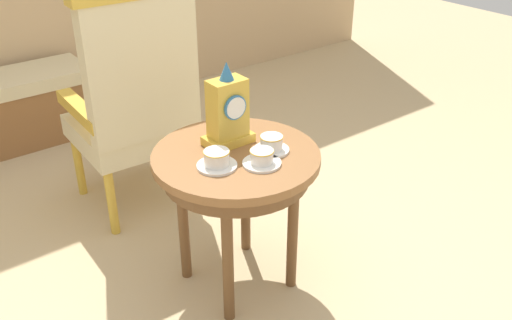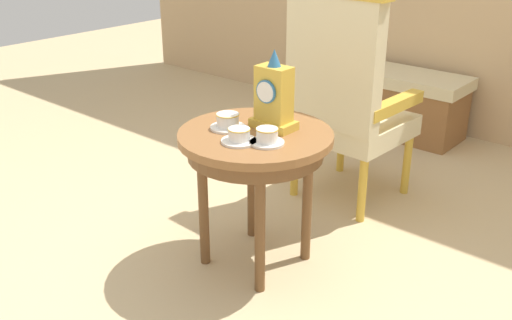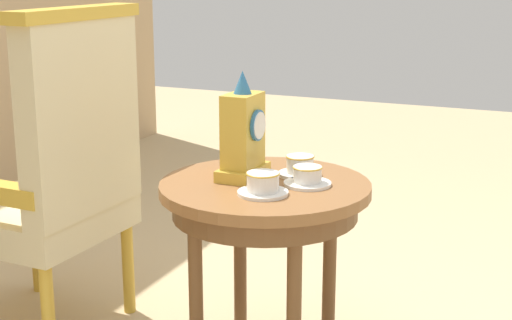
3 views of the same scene
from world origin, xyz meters
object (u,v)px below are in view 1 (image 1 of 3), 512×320
teacup_left (217,160)px  teacup_right (262,158)px  teacup_center (271,144)px  armchair (135,102)px  mantel_clock (228,112)px  side_table (236,171)px

teacup_left → teacup_right: (0.14, -0.09, -0.00)m
teacup_right → teacup_center: teacup_center is taller
teacup_right → armchair: bearing=94.5°
teacup_center → mantel_clock: 0.21m
teacup_right → mantel_clock: size_ratio=0.43×
side_table → armchair: size_ratio=0.57×
armchair → side_table: bearing=-86.6°
mantel_clock → armchair: 0.69m
side_table → teacup_left: size_ratio=4.35×
teacup_right → mantel_clock: 0.24m
teacup_center → armchair: armchair is taller
side_table → mantel_clock: mantel_clock is taller
teacup_right → teacup_center: size_ratio=1.05×
teacup_center → mantel_clock: bearing=121.1°
side_table → teacup_right: (0.02, -0.13, 0.11)m
teacup_left → teacup_center: bearing=-6.3°
side_table → mantel_clock: bearing=73.2°
side_table → teacup_left: (-0.12, -0.04, 0.11)m
side_table → armchair: 0.75m
teacup_center → mantel_clock: mantel_clock is taller
teacup_right → armchair: 0.88m
mantel_clock → teacup_left: bearing=-138.0°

